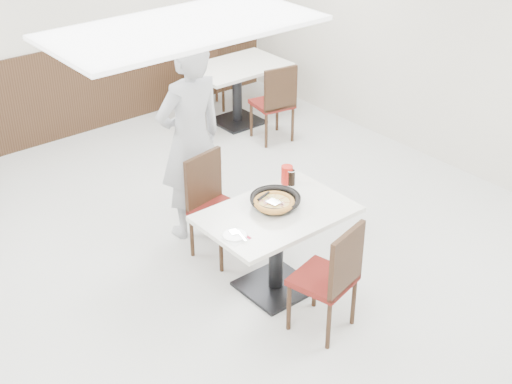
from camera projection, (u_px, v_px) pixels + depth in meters
floor at (245, 267)px, 6.28m from camera, size 7.00×7.00×0.00m
wall_back at (50, 22)px, 7.95m from camera, size 6.00×0.04×2.80m
wall_right at (476, 46)px, 7.24m from camera, size 0.04×7.00×2.80m
wainscot_back at (61, 94)px, 8.36m from camera, size 5.90×0.03×1.10m
fluo_panel_a at (184, 27)px, 3.07m from camera, size 1.20×0.60×0.02m
main_table at (276, 251)px, 5.84m from camera, size 1.23×0.85×0.75m
chair_near at (323, 277)px, 5.36m from camera, size 0.51×0.51×0.95m
chair_far at (220, 209)px, 6.22m from camera, size 0.49×0.49×0.95m
trivet at (275, 207)px, 5.69m from camera, size 0.12×0.12×0.04m
pizza_pan at (275, 202)px, 5.71m from camera, size 0.38×0.38×0.01m
pizza at (274, 204)px, 5.64m from camera, size 0.31×0.31×0.02m
pizza_server at (274, 202)px, 5.60m from camera, size 0.09×0.11×0.00m
napkin at (235, 238)px, 5.32m from camera, size 0.18×0.18×0.00m
side_plate at (235, 235)px, 5.34m from camera, size 0.20×0.20×0.01m
fork at (241, 236)px, 5.32m from camera, size 0.06×0.16×0.00m
cola_glass at (291, 178)px, 6.01m from camera, size 0.07×0.07×0.13m
red_cup at (287, 175)px, 6.03m from camera, size 0.10×0.10×0.16m
diner_person at (191, 140)px, 6.35m from camera, size 0.70×0.47×1.89m
bg_table_right at (237, 94)px, 8.82m from camera, size 1.24×0.87×0.75m
bg_chair_right_near at (272, 102)px, 8.35m from camera, size 0.49×0.49×0.95m
bg_chair_right_far at (206, 74)px, 9.17m from camera, size 0.55×0.55×0.95m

